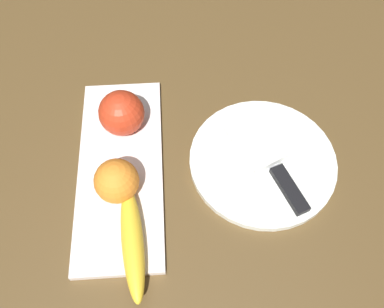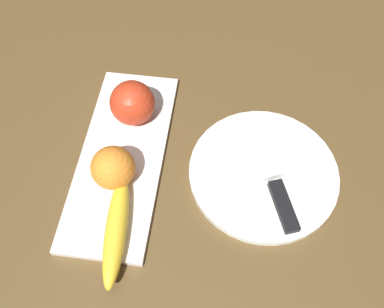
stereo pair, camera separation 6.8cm
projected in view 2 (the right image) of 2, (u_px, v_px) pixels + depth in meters
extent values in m
plane|color=brown|center=(112.00, 176.00, 0.71)|extent=(2.40, 2.40, 0.00)
cube|color=white|center=(122.00, 157.00, 0.72)|extent=(0.37, 0.14, 0.01)
sphere|color=red|center=(132.00, 103.00, 0.73)|extent=(0.08, 0.08, 0.08)
ellipsoid|color=yellow|center=(116.00, 229.00, 0.63)|extent=(0.19, 0.05, 0.03)
sphere|color=orange|center=(113.00, 168.00, 0.66)|extent=(0.07, 0.07, 0.07)
cylinder|color=white|center=(263.00, 173.00, 0.71)|extent=(0.26, 0.26, 0.01)
cube|color=white|center=(265.00, 153.00, 0.71)|extent=(0.13, 0.13, 0.02)
cube|color=silver|center=(271.00, 175.00, 0.70)|extent=(0.15, 0.07, 0.00)
cube|color=black|center=(283.00, 206.00, 0.66)|extent=(0.09, 0.05, 0.01)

